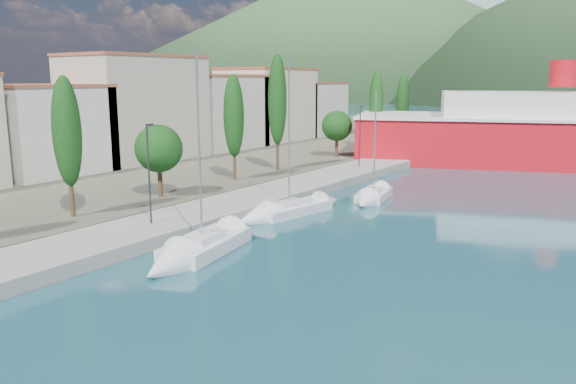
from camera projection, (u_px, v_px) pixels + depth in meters
The scene contains 8 objects.
quay at pixel (281, 193), 45.53m from camera, with size 5.00×88.00×0.80m, color gray.
land_strip at pixel (92, 148), 74.77m from camera, with size 70.00×148.00×0.70m, color #565644.
town_buildings at pixel (175, 112), 66.11m from camera, with size 9.20×69.20×11.30m.
tree_row at pixel (269, 120), 52.80m from camera, with size 3.57×62.70×11.14m.
lamp_posts at pixel (177, 166), 35.58m from camera, with size 0.15×48.40×6.06m.
sailboat_near at pixel (186, 256), 29.48m from camera, with size 4.15×8.82×12.20m.
sailboat_mid at pixel (272, 214), 38.70m from camera, with size 3.60×8.69×12.14m.
sailboat_far at pixel (369, 199), 43.74m from camera, with size 3.32×6.68×9.40m.
Camera 1 is at (16.84, -10.37, 9.51)m, focal length 35.00 mm.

